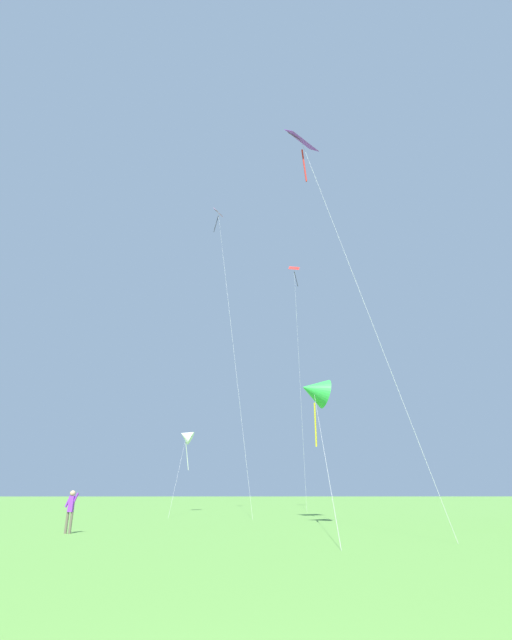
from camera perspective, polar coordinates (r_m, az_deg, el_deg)
The scene contains 6 objects.
kite_white_distant at distance 42.56m, azimuth -8.82°, elevation -14.25°, with size 1.46×11.49×7.09m.
kite_green_small at distance 25.00m, azimuth 7.32°, elevation -8.84°, with size 1.97×11.10×7.64m.
kite_pink_low at distance 45.44m, azimuth -4.61°, elevation 11.17°, with size 3.97×10.08×28.73m.
kite_red_high at distance 51.26m, azimuth 4.95°, elevation 4.73°, with size 1.35×5.01×26.05m.
kite_purple_streamer at distance 27.63m, azimuth 6.08°, elevation 20.39°, with size 4.67×5.98×21.35m.
person_foreground_watcher at distance 21.03m, azimuth -22.32°, elevation -21.01°, with size 0.52×0.22×1.60m.
Camera 1 is at (0.06, -2.00, 1.52)m, focal length 25.37 mm.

